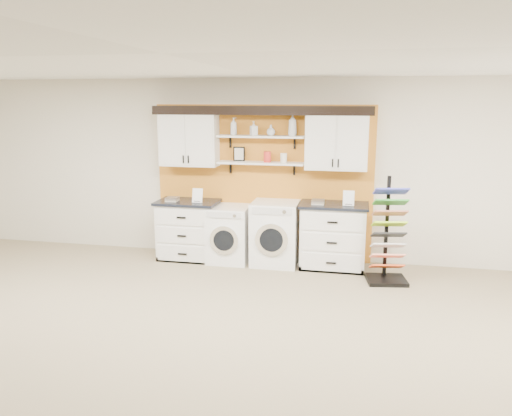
% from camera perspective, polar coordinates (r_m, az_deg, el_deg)
% --- Properties ---
extents(floor, '(10.00, 10.00, 0.00)m').
position_cam_1_polar(floor, '(4.60, -9.25, -20.33)').
color(floor, gray).
rests_on(floor, ground).
extents(ceiling, '(10.00, 10.00, 0.00)m').
position_cam_1_polar(ceiling, '(3.90, -10.71, 16.97)').
color(ceiling, white).
rests_on(ceiling, wall_back).
extents(wall_back, '(10.00, 0.00, 10.00)m').
position_cam_1_polar(wall_back, '(7.81, 0.83, 4.40)').
color(wall_back, beige).
rests_on(wall_back, floor).
extents(accent_panel, '(3.40, 0.07, 2.40)m').
position_cam_1_polar(accent_panel, '(7.81, 0.78, 2.91)').
color(accent_panel, orange).
rests_on(accent_panel, wall_back).
extents(upper_cabinet_left, '(0.90, 0.35, 0.84)m').
position_cam_1_polar(upper_cabinet_left, '(7.86, -7.64, 7.86)').
color(upper_cabinet_left, white).
rests_on(upper_cabinet_left, wall_back).
extents(upper_cabinet_right, '(0.90, 0.35, 0.84)m').
position_cam_1_polar(upper_cabinet_right, '(7.43, 9.21, 7.56)').
color(upper_cabinet_right, white).
rests_on(upper_cabinet_right, wall_back).
extents(shelf_lower, '(1.32, 0.28, 0.03)m').
position_cam_1_polar(shelf_lower, '(7.60, 0.55, 5.17)').
color(shelf_lower, white).
rests_on(shelf_lower, wall_back).
extents(shelf_upper, '(1.32, 0.28, 0.03)m').
position_cam_1_polar(shelf_upper, '(7.56, 0.56, 8.18)').
color(shelf_upper, white).
rests_on(shelf_upper, wall_back).
extents(crown_molding, '(3.30, 0.41, 0.13)m').
position_cam_1_polar(crown_molding, '(7.56, 0.58, 11.19)').
color(crown_molding, black).
rests_on(crown_molding, wall_back).
extents(picture_frame, '(0.18, 0.02, 0.22)m').
position_cam_1_polar(picture_frame, '(7.71, -1.95, 6.20)').
color(picture_frame, black).
rests_on(picture_frame, shelf_lower).
extents(canister_red, '(0.11, 0.11, 0.16)m').
position_cam_1_polar(canister_red, '(7.57, 1.30, 5.86)').
color(canister_red, red).
rests_on(canister_red, shelf_lower).
extents(canister_cream, '(0.10, 0.10, 0.14)m').
position_cam_1_polar(canister_cream, '(7.53, 3.18, 5.74)').
color(canister_cream, silver).
rests_on(canister_cream, shelf_lower).
extents(base_cabinet_left, '(0.95, 0.66, 0.93)m').
position_cam_1_polar(base_cabinet_left, '(7.95, -7.72, -2.46)').
color(base_cabinet_left, white).
rests_on(base_cabinet_left, floor).
extents(base_cabinet_right, '(1.00, 0.66, 0.98)m').
position_cam_1_polar(base_cabinet_right, '(7.52, 8.80, -3.16)').
color(base_cabinet_right, white).
rests_on(base_cabinet_right, floor).
extents(washer, '(0.62, 0.71, 0.87)m').
position_cam_1_polar(washer, '(7.76, -3.04, -2.95)').
color(washer, white).
rests_on(washer, floor).
extents(dryer, '(0.69, 0.71, 0.97)m').
position_cam_1_polar(dryer, '(7.60, 2.21, -2.88)').
color(dryer, white).
rests_on(dryer, floor).
extents(sample_rack, '(0.59, 0.52, 1.46)m').
position_cam_1_polar(sample_rack, '(7.09, 14.81, -4.42)').
color(sample_rack, black).
rests_on(sample_rack, floor).
extents(soap_bottle_a, '(0.13, 0.13, 0.26)m').
position_cam_1_polar(soap_bottle_a, '(7.65, -2.57, 9.30)').
color(soap_bottle_a, silver).
rests_on(soap_bottle_a, shelf_upper).
extents(soap_bottle_b, '(0.13, 0.13, 0.21)m').
position_cam_1_polar(soap_bottle_b, '(7.58, -0.26, 9.09)').
color(soap_bottle_b, silver).
rests_on(soap_bottle_b, shelf_upper).
extents(soap_bottle_c, '(0.17, 0.17, 0.16)m').
position_cam_1_polar(soap_bottle_c, '(7.53, 1.72, 8.88)').
color(soap_bottle_c, silver).
rests_on(soap_bottle_c, shelf_upper).
extents(soap_bottle_d, '(0.18, 0.18, 0.33)m').
position_cam_1_polar(soap_bottle_d, '(7.48, 4.19, 9.48)').
color(soap_bottle_d, silver).
rests_on(soap_bottle_d, shelf_upper).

